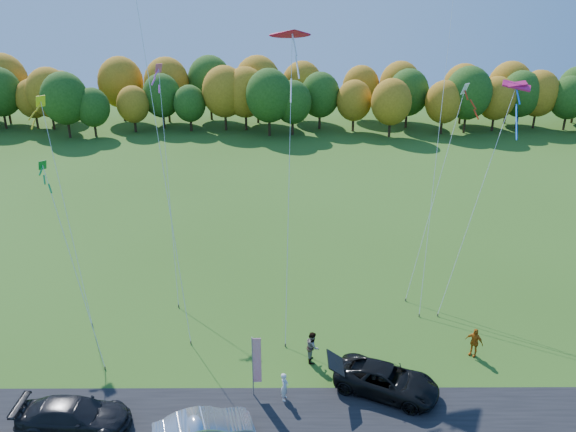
{
  "coord_description": "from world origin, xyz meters",
  "views": [
    {
      "loc": [
        -0.13,
        -25.03,
        19.79
      ],
      "look_at": [
        0.0,
        6.0,
        7.0
      ],
      "focal_mm": 35.0,
      "sensor_mm": 36.0,
      "label": 1
    }
  ],
  "objects_px": {
    "person_east": "(474,342)",
    "feather_flag": "(256,360)",
    "silver_sedan": "(204,430)",
    "black_suv": "(387,380)"
  },
  "relations": [
    {
      "from": "black_suv",
      "to": "feather_flag",
      "type": "height_order",
      "value": "feather_flag"
    },
    {
      "from": "silver_sedan",
      "to": "person_east",
      "type": "relative_size",
      "value": 2.62
    },
    {
      "from": "silver_sedan",
      "to": "feather_flag",
      "type": "distance_m",
      "value": 4.27
    },
    {
      "from": "black_suv",
      "to": "silver_sedan",
      "type": "relative_size",
      "value": 1.17
    },
    {
      "from": "person_east",
      "to": "black_suv",
      "type": "bearing_deg",
      "value": -109.95
    },
    {
      "from": "black_suv",
      "to": "feather_flag",
      "type": "xyz_separation_m",
      "value": [
        -6.77,
        -0.15,
        1.41
      ]
    },
    {
      "from": "black_suv",
      "to": "person_east",
      "type": "xyz_separation_m",
      "value": [
        5.54,
        3.17,
        0.13
      ]
    },
    {
      "from": "person_east",
      "to": "feather_flag",
      "type": "bearing_deg",
      "value": -124.67
    },
    {
      "from": "black_suv",
      "to": "silver_sedan",
      "type": "bearing_deg",
      "value": 136.06
    },
    {
      "from": "person_east",
      "to": "feather_flag",
      "type": "xyz_separation_m",
      "value": [
        -12.31,
        -3.32,
        1.27
      ]
    }
  ]
}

